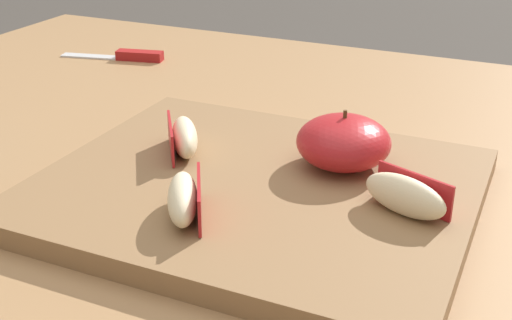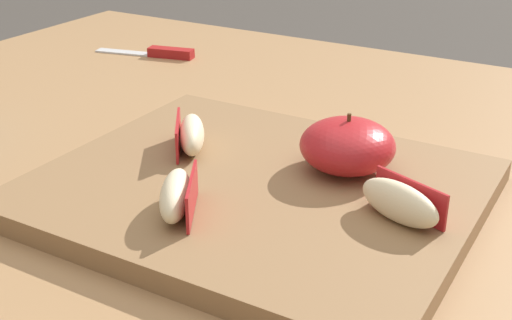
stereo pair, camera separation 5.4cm
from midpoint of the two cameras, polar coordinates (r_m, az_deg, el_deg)
The scene contains 7 objects.
dining_table at distance 0.69m, azimuth 6.81°, elevation -9.22°, with size 1.37×0.98×0.75m.
cutting_board at distance 0.62m, azimuth 2.52°, elevation -2.61°, with size 0.38×0.32×0.02m.
apple_half_skin_up at distance 0.63m, azimuth 10.09°, elevation 1.14°, with size 0.09×0.09×0.06m.
apple_wedge_near_knife at distance 0.55m, azimuth -3.82°, elevation -3.01°, with size 0.06×0.08×0.03m.
apple_wedge_front at distance 0.56m, azimuth 14.70°, elevation -3.48°, with size 0.08×0.05×0.03m.
apple_wedge_left at distance 0.67m, azimuth -3.16°, elevation 2.10°, with size 0.06×0.08×0.03m.
paring_knife at distance 1.06m, azimuth -6.33°, elevation 8.86°, with size 0.16×0.05×0.01m.
Camera 2 is at (0.24, -0.52, 1.05)m, focal length 47.95 mm.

